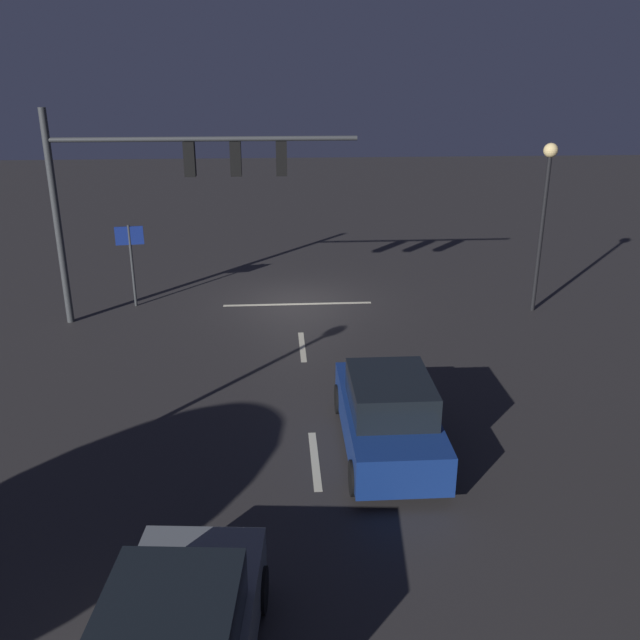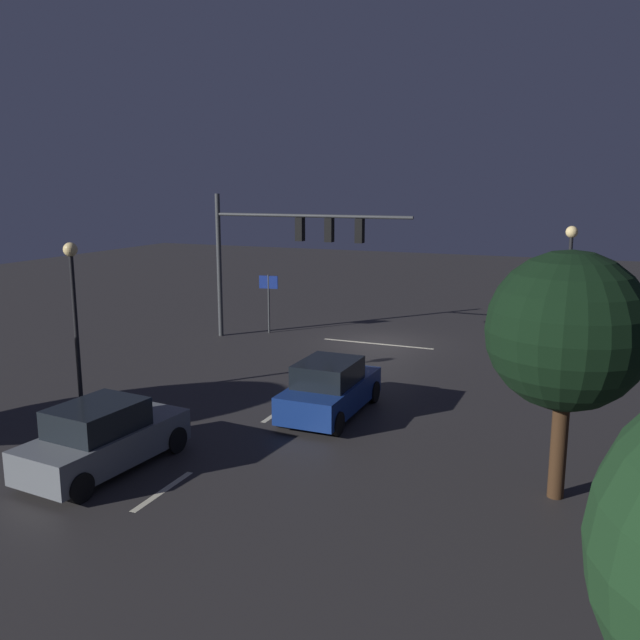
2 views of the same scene
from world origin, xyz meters
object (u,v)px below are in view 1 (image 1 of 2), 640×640
at_px(route_sign, 131,248).
at_px(traffic_signal_assembly, 167,176).
at_px(car_approaching, 388,415).
at_px(street_lamp_left_kerb, 545,197).

bearing_deg(route_sign, traffic_signal_assembly, 138.51).
height_order(traffic_signal_assembly, route_sign, traffic_signal_assembly).
relative_size(traffic_signal_assembly, car_approaching, 2.07).
relative_size(car_approaching, street_lamp_left_kerb, 0.81).
bearing_deg(car_approaching, route_sign, -54.09).
distance_m(car_approaching, street_lamp_left_kerb, 10.73).
bearing_deg(traffic_signal_assembly, street_lamp_left_kerb, -179.67).
distance_m(traffic_signal_assembly, car_approaching, 10.48).
bearing_deg(route_sign, street_lamp_left_kerb, 174.19).
relative_size(traffic_signal_assembly, street_lamp_left_kerb, 1.69).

